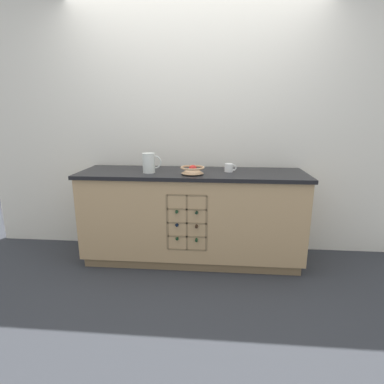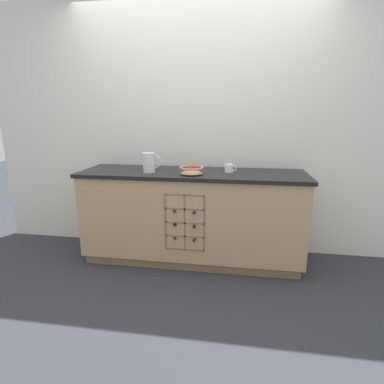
{
  "view_description": "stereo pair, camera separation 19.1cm",
  "coord_description": "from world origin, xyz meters",
  "views": [
    {
      "loc": [
        0.24,
        -2.79,
        1.42
      ],
      "look_at": [
        0.0,
        0.0,
        0.7
      ],
      "focal_mm": 28.0,
      "sensor_mm": 36.0,
      "label": 1
    },
    {
      "loc": [
        0.43,
        -2.76,
        1.42
      ],
      "look_at": [
        0.0,
        0.0,
        0.7
      ],
      "focal_mm": 28.0,
      "sensor_mm": 36.0,
      "label": 2
    }
  ],
  "objects": [
    {
      "name": "ceramic_mug",
      "position": [
        0.35,
        0.03,
        0.94
      ],
      "size": [
        0.11,
        0.08,
        0.08
      ],
      "color": "white",
      "rests_on": "kitchen_island"
    },
    {
      "name": "kitchen_island",
      "position": [
        -0.0,
        -0.0,
        0.46
      ],
      "size": [
        2.14,
        0.62,
        0.9
      ],
      "color": "olive",
      "rests_on": "ground_plane"
    },
    {
      "name": "back_wall",
      "position": [
        0.0,
        0.36,
        1.27
      ],
      "size": [
        4.5,
        0.06,
        2.55
      ],
      "primitive_type": "cube",
      "color": "silver",
      "rests_on": "ground_plane"
    },
    {
      "name": "ground_plane",
      "position": [
        0.0,
        0.0,
        0.0
      ],
      "size": [
        14.0,
        14.0,
        0.0
      ],
      "primitive_type": "plane",
      "color": "#2D3035"
    },
    {
      "name": "white_pitcher",
      "position": [
        -0.39,
        -0.08,
        1.0
      ],
      "size": [
        0.18,
        0.12,
        0.18
      ],
      "color": "silver",
      "rests_on": "kitchen_island"
    },
    {
      "name": "fruit_bowl",
      "position": [
        0.01,
        -0.12,
        0.95
      ],
      "size": [
        0.22,
        0.22,
        0.08
      ],
      "color": "tan",
      "rests_on": "kitchen_island"
    }
  ]
}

